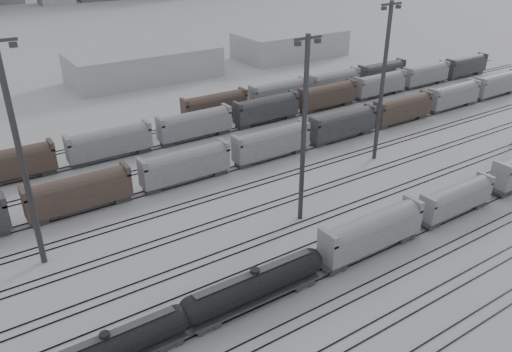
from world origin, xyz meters
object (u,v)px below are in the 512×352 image
tank_car_a (107,350)px  hopper_car_a (372,230)px  light_mast_c (304,128)px  hopper_car_b (456,198)px  tank_car_b (255,285)px

tank_car_a → hopper_car_a: bearing=0.0°
hopper_car_a → light_mast_c: (-2.03, 11.66, 10.32)m
hopper_car_a → light_mast_c: size_ratio=0.59×
hopper_car_a → tank_car_a: bearing=180.0°
tank_car_a → light_mast_c: size_ratio=0.65×
tank_car_a → hopper_car_b: size_ratio=1.27×
tank_car_b → hopper_car_a: 17.50m
tank_car_b → hopper_car_a: size_ratio=1.18×
tank_car_a → hopper_car_a: size_ratio=1.10×
tank_car_a → hopper_car_b: bearing=0.0°
tank_car_b → light_mast_c: 22.33m
tank_car_b → hopper_car_b: (34.33, 0.00, 0.35)m
hopper_car_a → light_mast_c: bearing=99.9°
tank_car_b → tank_car_a: bearing=180.0°
tank_car_a → tank_car_b: size_ratio=0.93×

